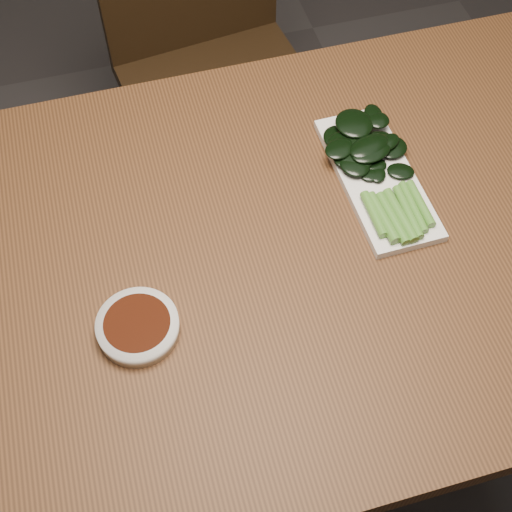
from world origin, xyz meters
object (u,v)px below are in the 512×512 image
object	(u,v)px
table	(271,272)
serving_plate	(377,178)
chair_far	(211,59)
sauce_bowl	(138,327)
gai_lan	(370,159)

from	to	relation	value
table	serving_plate	size ratio (longest dim) A/B	4.93
chair_far	sauce_bowl	bearing A→B (deg)	-116.77
sauce_bowl	serving_plate	bearing A→B (deg)	21.51
sauce_bowl	gai_lan	bearing A→B (deg)	24.79
chair_far	serving_plate	size ratio (longest dim) A/B	3.14
table	serving_plate	distance (m)	0.23
chair_far	serving_plate	distance (m)	0.71
sauce_bowl	serving_plate	xyz separation A→B (m)	(0.42, 0.16, -0.01)
chair_far	sauce_bowl	world-z (taller)	chair_far
table	sauce_bowl	xyz separation A→B (m)	(-0.22, -0.09, 0.08)
table	chair_far	xyz separation A→B (m)	(0.07, 0.72, -0.19)
chair_far	gai_lan	distance (m)	0.69
chair_far	sauce_bowl	distance (m)	0.90
table	chair_far	distance (m)	0.75
gai_lan	table	bearing A→B (deg)	-151.98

